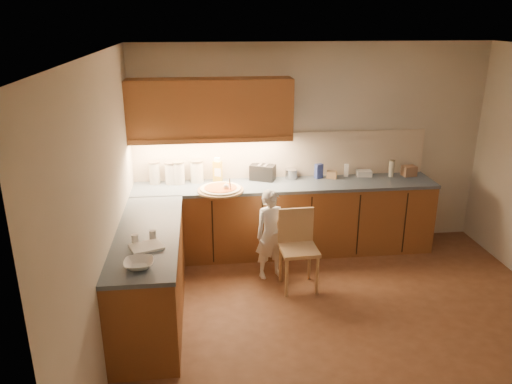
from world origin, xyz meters
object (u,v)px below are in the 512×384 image
(wooden_chair, at_px, (298,243))
(child, at_px, (271,234))
(toaster, at_px, (263,172))
(pizza_on_board, at_px, (221,189))
(oil_jug, at_px, (218,171))

(wooden_chair, bearing_deg, child, 135.67)
(wooden_chair, relative_size, toaster, 2.53)
(pizza_on_board, height_order, child, pizza_on_board)
(toaster, bearing_deg, child, -66.12)
(oil_jug, relative_size, toaster, 0.88)
(pizza_on_board, relative_size, toaster, 1.56)
(pizza_on_board, distance_m, wooden_chair, 1.14)
(oil_jug, distance_m, toaster, 0.57)
(child, xyz_separation_m, toaster, (0.00, 0.82, 0.49))
(child, relative_size, wooden_chair, 1.19)
(pizza_on_board, height_order, toaster, pizza_on_board)
(child, distance_m, toaster, 0.95)
(child, distance_m, wooden_chair, 0.35)
(child, height_order, toaster, toaster)
(toaster, bearing_deg, wooden_chair, -52.10)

